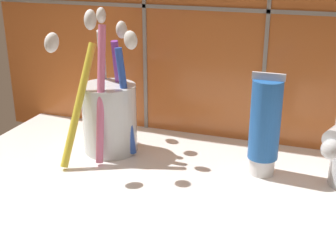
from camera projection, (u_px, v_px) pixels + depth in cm
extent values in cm
cube|color=white|center=(217.00, 205.00, 49.97)|extent=(65.78, 33.67, 2.00)
cube|color=gray|center=(255.00, 11.00, 57.58)|extent=(75.78, 0.24, 0.50)
cylinder|color=silver|center=(110.00, 118.00, 59.32)|extent=(6.85, 6.85, 8.79)
cylinder|color=blue|center=(126.00, 102.00, 57.15)|extent=(2.74, 1.41, 13.34)
ellipsoid|color=white|center=(131.00, 40.00, 53.88)|extent=(2.18, 1.67, 2.40)
cylinder|color=purple|center=(120.00, 93.00, 60.05)|extent=(1.13, 2.68, 13.75)
ellipsoid|color=white|center=(122.00, 30.00, 58.03)|extent=(1.47, 2.06, 2.39)
cylinder|color=white|center=(104.00, 84.00, 61.66)|extent=(3.57, 6.16, 15.20)
ellipsoid|color=white|center=(101.00, 15.00, 61.52)|extent=(2.19, 2.68, 2.65)
cylinder|color=yellow|center=(78.00, 105.00, 55.17)|extent=(2.72, 6.79, 14.15)
ellipsoid|color=white|center=(50.00, 43.00, 49.71)|extent=(1.91, 2.69, 2.69)
cylinder|color=pink|center=(101.00, 95.00, 55.18)|extent=(1.46, 4.36, 16.18)
ellipsoid|color=white|center=(90.00, 20.00, 50.14)|extent=(1.57, 2.26, 2.50)
cylinder|color=white|center=(262.00, 165.00, 54.45)|extent=(2.94, 2.94, 2.03)
cylinder|color=blue|center=(265.00, 120.00, 52.42)|extent=(3.46, 3.46, 9.23)
cube|color=silver|center=(269.00, 76.00, 50.60)|extent=(3.64, 0.36, 0.80)
sphere|color=silver|center=(331.00, 148.00, 44.12)|extent=(1.94, 1.94, 1.94)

